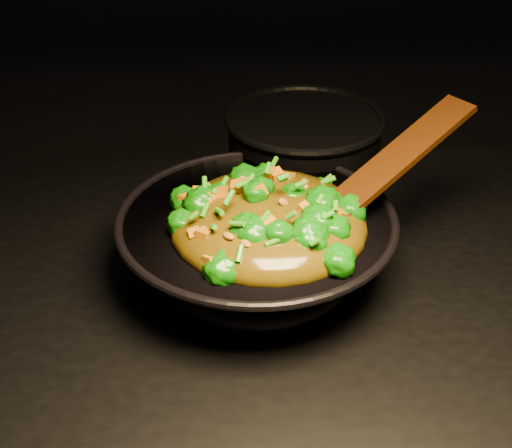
{
  "coord_description": "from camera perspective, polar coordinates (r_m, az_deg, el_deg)",
  "views": [
    {
      "loc": [
        -0.16,
        -0.69,
        1.5
      ],
      "look_at": [
        -0.09,
        0.1,
        0.98
      ],
      "focal_mm": 50.0,
      "sensor_mm": 36.0,
      "label": 1
    }
  ],
  "objects": [
    {
      "name": "wok",
      "position": [
        0.95,
        0.05,
        -2.09
      ],
      "size": [
        0.4,
        0.4,
        0.1
      ],
      "primitive_type": null,
      "rotation": [
        0.0,
        0.0,
        -0.12
      ],
      "color": "black",
      "rests_on": "stovetop"
    },
    {
      "name": "spatula",
      "position": [
        0.93,
        9.79,
        3.98
      ],
      "size": [
        0.28,
        0.2,
        0.13
      ],
      "primitive_type": "cube",
      "rotation": [
        0.0,
        -0.38,
        0.55
      ],
      "color": "#3B1708",
      "rests_on": "wok"
    },
    {
      "name": "stir_fry",
      "position": [
        0.88,
        1.03,
        2.09
      ],
      "size": [
        0.28,
        0.28,
        0.09
      ],
      "primitive_type": null,
      "rotation": [
        0.0,
        0.0,
        0.12
      ],
      "color": "#126B07",
      "rests_on": "wok"
    },
    {
      "name": "back_pot",
      "position": [
        1.15,
        3.82,
        5.64
      ],
      "size": [
        0.32,
        0.32,
        0.14
      ],
      "primitive_type": "cylinder",
      "rotation": [
        0.0,
        0.0,
        0.43
      ],
      "color": "black",
      "rests_on": "stovetop"
    }
  ]
}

